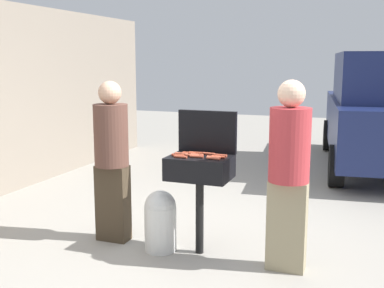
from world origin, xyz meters
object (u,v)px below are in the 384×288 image
(hot_dog_3, at_px, (192,155))
(propane_tank, at_px, (160,220))
(hot_dog_6, at_px, (197,157))
(hot_dog_2, at_px, (209,154))
(hot_dog_11, at_px, (196,153))
(hot_dog_4, at_px, (178,155))
(hot_dog_1, at_px, (181,154))
(hot_dog_0, at_px, (220,155))
(hot_dog_7, at_px, (214,157))
(hot_dog_10, at_px, (189,153))
(person_right, at_px, (289,169))
(bbq_grill, at_px, (200,171))
(hot_dog_8, at_px, (181,157))
(person_left, at_px, (112,156))
(hot_dog_5, at_px, (218,157))
(hot_dog_9, at_px, (197,155))
(hot_dog_12, at_px, (213,158))

(hot_dog_3, bearing_deg, propane_tank, -172.37)
(hot_dog_6, bearing_deg, hot_dog_3, 144.63)
(hot_dog_2, height_order, hot_dog_11, same)
(hot_dog_2, xyz_separation_m, hot_dog_4, (-0.25, -0.18, 0.00))
(hot_dog_1, xyz_separation_m, hot_dog_6, (0.19, -0.08, 0.00))
(hot_dog_6, xyz_separation_m, propane_tank, (-0.38, -0.00, -0.67))
(hot_dog_0, height_order, hot_dog_7, same)
(hot_dog_10, bearing_deg, hot_dog_4, -113.22)
(hot_dog_4, bearing_deg, hot_dog_0, 20.07)
(hot_dog_1, distance_m, hot_dog_7, 0.35)
(person_right, bearing_deg, hot_dog_0, -19.48)
(hot_dog_4, xyz_separation_m, hot_dog_7, (0.35, 0.03, 0.00))
(bbq_grill, distance_m, hot_dog_3, 0.18)
(hot_dog_11, xyz_separation_m, propane_tank, (-0.31, -0.16, -0.67))
(hot_dog_4, distance_m, hot_dog_7, 0.35)
(hot_dog_7, xyz_separation_m, hot_dog_11, (-0.23, 0.14, 0.00))
(hot_dog_4, bearing_deg, hot_dog_8, -49.69)
(hot_dog_4, height_order, person_right, person_right)
(person_left, bearing_deg, hot_dog_5, 0.73)
(hot_dog_4, xyz_separation_m, propane_tank, (-0.20, 0.01, -0.67))
(propane_tank, relative_size, person_left, 0.37)
(hot_dog_0, bearing_deg, hot_dog_10, -179.91)
(bbq_grill, relative_size, hot_dog_6, 7.52)
(hot_dog_10, height_order, person_left, person_left)
(hot_dog_3, xyz_separation_m, hot_dog_11, (-0.01, 0.12, 0.00))
(hot_dog_0, relative_size, hot_dog_11, 1.00)
(hot_dog_5, bearing_deg, hot_dog_8, -160.01)
(bbq_grill, relative_size, hot_dog_11, 7.52)
(hot_dog_6, bearing_deg, hot_dog_9, 107.20)
(hot_dog_1, relative_size, hot_dog_2, 1.00)
(bbq_grill, relative_size, hot_dog_8, 7.52)
(hot_dog_10, bearing_deg, hot_dog_3, -53.44)
(hot_dog_8, bearing_deg, hot_dog_5, 19.99)
(hot_dog_4, bearing_deg, hot_dog_9, 28.73)
(hot_dog_8, bearing_deg, hot_dog_9, 52.12)
(hot_dog_2, height_order, hot_dog_4, same)
(hot_dog_3, height_order, person_left, person_left)
(hot_dog_6, xyz_separation_m, hot_dog_12, (0.17, -0.02, 0.00))
(hot_dog_2, relative_size, hot_dog_12, 1.00)
(hot_dog_6, bearing_deg, hot_dog_11, 113.18)
(hot_dog_11, bearing_deg, hot_dog_4, -124.13)
(hot_dog_2, distance_m, hot_dog_6, 0.18)
(hot_dog_3, relative_size, hot_dog_8, 1.00)
(hot_dog_3, distance_m, hot_dog_11, 0.12)
(propane_tank, bearing_deg, hot_dog_7, 2.89)
(hot_dog_3, xyz_separation_m, hot_dog_4, (-0.13, -0.05, 0.00))
(hot_dog_0, relative_size, hot_dog_10, 1.00)
(bbq_grill, height_order, hot_dog_11, hot_dog_11)
(hot_dog_8, bearing_deg, person_left, 169.70)
(hot_dog_4, distance_m, hot_dog_5, 0.39)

